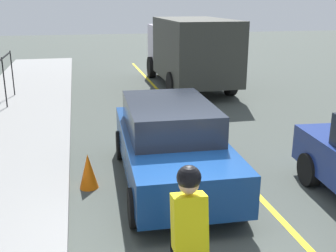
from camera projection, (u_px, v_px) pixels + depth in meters
The scene contains 6 objects.
ground_plane at pixel (187, 232), 6.36m from camera, with size 80.00×80.00×0.00m, color #424944.
lane_line_centre at pixel (282, 221), 6.69m from camera, with size 36.00×0.12×0.01m, color yellow.
cyclist_lead at pixel (188, 245), 4.43m from camera, with size 1.71×0.37×1.83m.
parked_sedan_rear at pixel (170, 142), 7.92m from camera, with size 4.46×2.05×1.58m.
box_truck_background at pixel (189, 49), 16.67m from camera, with size 6.71×2.55×2.78m.
traffic_cone_near at pixel (88, 171), 7.79m from camera, with size 0.36×0.36×0.68m, color #E66009.
Camera 1 is at (-5.41, 1.50, 3.44)m, focal length 43.97 mm.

